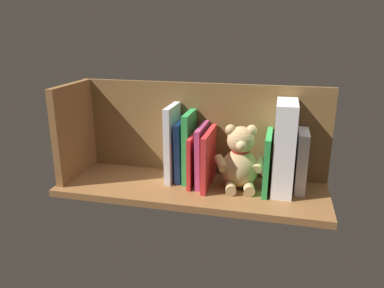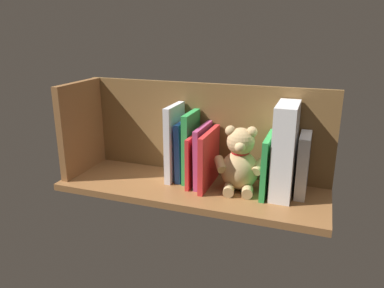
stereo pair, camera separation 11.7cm
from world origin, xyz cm
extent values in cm
cube|color=brown|center=(0.00, 0.00, -1.10)|extent=(86.45, 29.28, 2.20)
cube|color=brown|center=(0.00, -12.39, 15.83)|extent=(86.45, 1.50, 31.67)
cube|color=brown|center=(41.23, 0.00, 15.83)|extent=(2.40, 23.28, 31.67)
cube|color=silver|center=(-33.90, -5.20, 9.56)|extent=(3.18, 12.08, 19.13)
cube|color=white|center=(-28.36, -3.15, 14.20)|extent=(6.26, 15.99, 28.41)
cube|color=green|center=(-23.56, -2.93, 9.20)|extent=(1.83, 16.62, 18.42)
ellipsoid|color=tan|center=(-15.03, -2.58, 6.28)|extent=(13.52, 12.49, 12.56)
sphere|color=tan|center=(-15.03, -2.58, 15.80)|extent=(8.63, 8.63, 8.63)
sphere|color=tan|center=(-18.23, -3.12, 19.03)|extent=(3.34, 3.34, 3.34)
sphere|color=tan|center=(-11.84, -2.05, 19.03)|extent=(3.34, 3.34, 3.34)
sphere|color=#DBB77F|center=(-15.64, 1.04, 15.15)|extent=(3.34, 3.34, 3.34)
cylinder|color=tan|center=(-21.17, -2.01, 8.48)|extent=(4.02, 6.60, 4.64)
cylinder|color=tan|center=(-9.41, -0.06, 8.48)|extent=(5.60, 6.82, 4.64)
cylinder|color=tan|center=(-18.70, 2.22, 1.67)|extent=(4.06, 5.19, 3.34)
cylinder|color=tan|center=(-13.12, 3.14, 1.67)|extent=(4.06, 5.19, 3.34)
torus|color=red|center=(-15.03, -2.58, 12.36)|extent=(6.59, 6.59, 0.98)
cube|color=red|center=(-5.11, -2.00, 9.13)|extent=(1.66, 18.48, 18.26)
cube|color=#B23F72|center=(-2.64, -3.33, 9.71)|extent=(1.93, 15.83, 19.44)
cube|color=red|center=(-0.37, -3.06, 8.35)|extent=(1.25, 16.36, 16.70)
cube|color=green|center=(2.10, -4.77, 11.58)|extent=(2.04, 12.95, 23.16)
cube|color=blue|center=(4.89, -5.09, 9.91)|extent=(2.21, 12.30, 19.85)
cube|color=silver|center=(7.72, -4.31, 12.64)|extent=(2.10, 13.87, 25.28)
camera|label=1|loc=(-26.37, 108.61, 49.69)|focal=34.77mm
camera|label=2|loc=(-37.59, 105.25, 49.69)|focal=34.77mm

